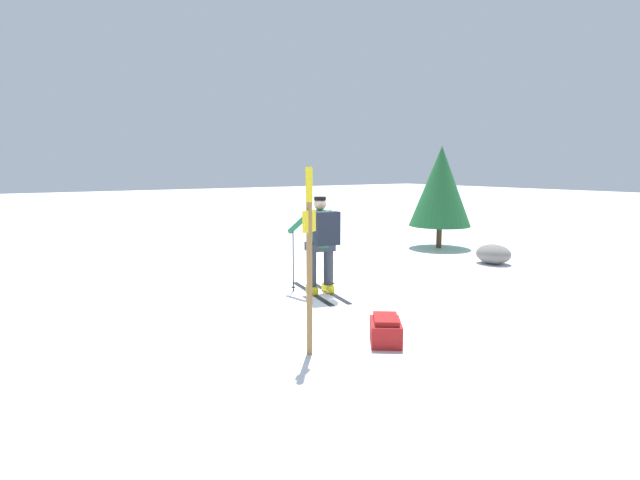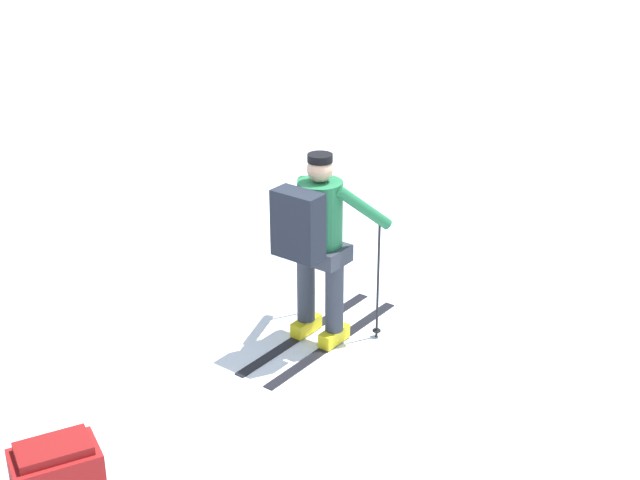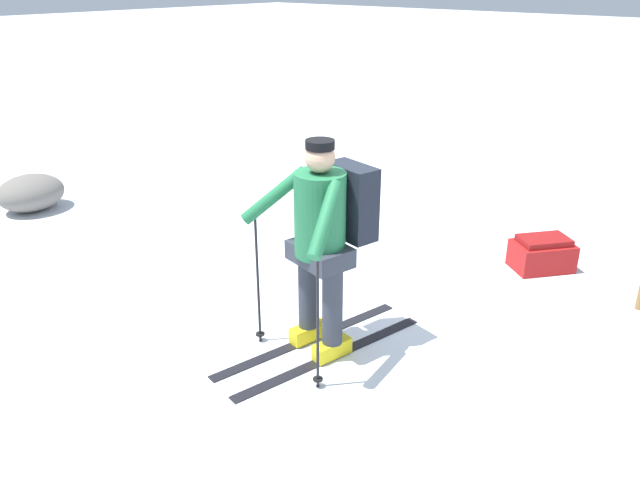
# 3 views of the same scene
# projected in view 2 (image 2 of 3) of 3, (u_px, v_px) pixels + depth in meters

# --- Properties ---
(ground_plane) EXTENTS (80.00, 80.00, 0.00)m
(ground_plane) POSITION_uv_depth(u_px,v_px,m) (317.00, 365.00, 7.04)
(ground_plane) COLOR white
(skier) EXTENTS (1.75, 0.90, 1.61)m
(skier) POSITION_uv_depth(u_px,v_px,m) (316.00, 237.00, 7.01)
(skier) COLOR black
(skier) RESTS_ON ground_plane
(dropped_backpack) EXTENTS (0.65, 0.61, 0.32)m
(dropped_backpack) POSITION_uv_depth(u_px,v_px,m) (56.00, 467.00, 5.64)
(dropped_backpack) COLOR maroon
(dropped_backpack) RESTS_ON ground_plane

